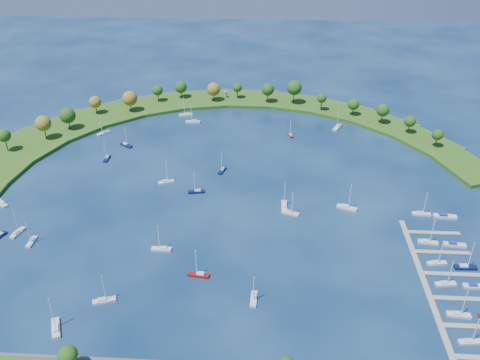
# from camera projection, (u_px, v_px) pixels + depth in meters

# --- Properties ---
(ground) EXTENTS (700.00, 700.00, 0.00)m
(ground) POSITION_uv_depth(u_px,v_px,m) (229.00, 192.00, 245.16)
(ground) COLOR #071D43
(ground) RESTS_ON ground
(breakwater) EXTENTS (286.74, 247.64, 2.00)m
(breakwater) POSITION_uv_depth(u_px,v_px,m) (155.00, 143.00, 288.73)
(breakwater) COLOR #305316
(breakwater) RESTS_ON ground
(breakwater_trees) EXTENTS (241.44, 91.30, 15.95)m
(breakwater_trees) POSITION_uv_depth(u_px,v_px,m) (202.00, 102.00, 315.48)
(breakwater_trees) COLOR #382314
(breakwater_trees) RESTS_ON breakwater
(harbor_tower) EXTENTS (2.60, 2.60, 4.29)m
(harbor_tower) POSITION_uv_depth(u_px,v_px,m) (225.00, 94.00, 344.26)
(harbor_tower) COLOR gray
(harbor_tower) RESTS_ON breakwater
(dock_system) EXTENTS (24.28, 82.00, 1.60)m
(dock_system) POSITION_uv_depth(u_px,v_px,m) (445.00, 286.00, 188.44)
(dock_system) COLOR gray
(dock_system) RESTS_ON ground
(moored_boat_0) EXTENTS (5.94, 9.48, 13.52)m
(moored_boat_0) POSITION_uv_depth(u_px,v_px,m) (56.00, 328.00, 169.99)
(moored_boat_0) COLOR silver
(moored_boat_0) RESTS_ON ground
(moored_boat_1) EXTENTS (8.26, 7.50, 12.85)m
(moored_boat_1) POSITION_uv_depth(u_px,v_px,m) (1.00, 203.00, 235.49)
(moored_boat_1) COLOR silver
(moored_boat_1) RESTS_ON ground
(moored_boat_2) EXTENTS (8.57, 3.41, 12.25)m
(moored_boat_2) POSITION_uv_depth(u_px,v_px,m) (199.00, 274.00, 193.05)
(moored_boat_2) COLOR maroon
(moored_boat_2) RESTS_ON ground
(moored_boat_3) EXTENTS (4.25, 8.27, 11.71)m
(moored_boat_3) POSITION_uv_depth(u_px,v_px,m) (17.00, 232.00, 215.96)
(moored_boat_3) COLOR silver
(moored_boat_3) RESTS_ON ground
(moored_boat_4) EXTENTS (7.96, 6.44, 11.90)m
(moored_boat_4) POSITION_uv_depth(u_px,v_px,m) (126.00, 145.00, 286.71)
(moored_boat_4) COLOR #09113E
(moored_boat_4) RESTS_ON ground
(moored_boat_5) EXTENTS (3.84, 6.70, 9.51)m
(moored_boat_5) POSITION_uv_depth(u_px,v_px,m) (290.00, 135.00, 298.11)
(moored_boat_5) COLOR maroon
(moored_boat_5) RESTS_ON ground
(moored_boat_6) EXTENTS (8.94, 4.30, 12.67)m
(moored_boat_6) POSITION_uv_depth(u_px,v_px,m) (186.00, 114.00, 323.59)
(moored_boat_6) COLOR silver
(moored_boat_6) RESTS_ON ground
(moored_boat_7) EXTENTS (6.96, 7.48, 11.75)m
(moored_boat_7) POSITION_uv_depth(u_px,v_px,m) (103.00, 133.00, 300.35)
(moored_boat_7) COLOR silver
(moored_boat_7) RESTS_ON ground
(moored_boat_8) EXTENTS (8.23, 2.42, 12.04)m
(moored_boat_8) POSITION_uv_depth(u_px,v_px,m) (162.00, 248.00, 206.48)
(moored_boat_8) COLOR silver
(moored_boat_8) RESTS_ON ground
(moored_boat_9) EXTENTS (8.87, 2.76, 12.92)m
(moored_boat_9) POSITION_uv_depth(u_px,v_px,m) (193.00, 121.00, 314.28)
(moored_boat_9) COLOR silver
(moored_boat_9) RESTS_ON ground
(moored_boat_11) EXTENTS (8.09, 5.20, 11.58)m
(moored_boat_11) POSITION_uv_depth(u_px,v_px,m) (166.00, 181.00, 252.14)
(moored_boat_11) COLOR silver
(moored_boat_11) RESTS_ON ground
(moored_boat_12) EXTENTS (9.52, 5.62, 13.52)m
(moored_boat_12) POSITION_uv_depth(u_px,v_px,m) (347.00, 207.00, 232.25)
(moored_boat_12) COLOR silver
(moored_boat_12) RESTS_ON ground
(moored_boat_13) EXTENTS (2.33, 7.57, 11.04)m
(moored_boat_13) POSITION_uv_depth(u_px,v_px,m) (32.00, 241.00, 210.72)
(moored_boat_13) COLOR silver
(moored_boat_13) RESTS_ON ground
(moored_boat_14) EXTENTS (2.48, 8.78, 12.89)m
(moored_boat_14) POSITION_uv_depth(u_px,v_px,m) (284.00, 205.00, 233.49)
(moored_boat_14) COLOR silver
(moored_boat_14) RESTS_ON ground
(moored_boat_15) EXTENTS (2.14, 7.59, 11.15)m
(moored_boat_15) POSITION_uv_depth(u_px,v_px,m) (107.00, 158.00, 273.22)
(moored_boat_15) COLOR #09113E
(moored_boat_15) RESTS_ON ground
(moored_boat_16) EXTENTS (8.24, 4.45, 11.67)m
(moored_boat_16) POSITION_uv_depth(u_px,v_px,m) (290.00, 212.00, 228.71)
(moored_boat_16) COLOR silver
(moored_boat_16) RESTS_ON ground
(moored_boat_17) EXTENTS (6.49, 9.29, 13.43)m
(moored_boat_17) POSITION_uv_depth(u_px,v_px,m) (337.00, 127.00, 307.15)
(moored_boat_17) COLOR silver
(moored_boat_17) RESTS_ON ground
(moored_boat_18) EXTENTS (8.54, 4.92, 12.12)m
(moored_boat_18) POSITION_uv_depth(u_px,v_px,m) (104.00, 300.00, 181.26)
(moored_boat_18) COLOR silver
(moored_boat_18) RESTS_ON ground
(moored_boat_19) EXTENTS (2.59, 8.01, 11.63)m
(moored_boat_19) POSITION_uv_depth(u_px,v_px,m) (254.00, 298.00, 182.02)
(moored_boat_19) COLOR silver
(moored_boat_19) RESTS_ON ground
(moored_boat_20) EXTENTS (8.16, 3.45, 11.62)m
(moored_boat_20) POSITION_uv_depth(u_px,v_px,m) (196.00, 191.00, 244.29)
(moored_boat_20) COLOR #09113E
(moored_boat_20) RESTS_ON ground
(moored_boat_21) EXTENTS (3.90, 7.50, 10.62)m
(moored_boat_21) POSITION_uv_depth(u_px,v_px,m) (222.00, 170.00, 261.95)
(moored_boat_21) COLOR #09113E
(moored_boat_21) RESTS_ON ground
(docked_boat_0) EXTENTS (7.62, 2.80, 10.95)m
(docked_boat_0) POSITION_uv_depth(u_px,v_px,m) (470.00, 341.00, 165.16)
(docked_boat_0) COLOR silver
(docked_boat_0) RESTS_ON ground
(docked_boat_2) EXTENTS (8.36, 3.08, 12.02)m
(docked_boat_2) POSITION_uv_depth(u_px,v_px,m) (459.00, 314.00, 175.30)
(docked_boat_2) COLOR silver
(docked_boat_2) RESTS_ON ground
(docked_boat_4) EXTENTS (8.07, 3.27, 11.53)m
(docked_boat_4) POSITION_uv_depth(u_px,v_px,m) (446.00, 283.00, 188.73)
(docked_boat_4) COLOR silver
(docked_boat_4) RESTS_ON ground
(docked_boat_5) EXTENTS (8.63, 2.53, 1.75)m
(docked_boat_5) POSITION_uv_depth(u_px,v_px,m) (475.00, 286.00, 187.71)
(docked_boat_5) COLOR silver
(docked_boat_5) RESTS_ON ground
(docked_boat_6) EXTENTS (7.88, 3.28, 11.24)m
(docked_boat_6) POSITION_uv_depth(u_px,v_px,m) (437.00, 262.00, 198.99)
(docked_boat_6) COLOR silver
(docked_boat_6) RESTS_ON ground
(docked_boat_7) EXTENTS (8.71, 2.70, 12.70)m
(docked_boat_7) POSITION_uv_depth(u_px,v_px,m) (466.00, 267.00, 196.74)
(docked_boat_7) COLOR #09113E
(docked_boat_7) RESTS_ON ground
(docked_boat_8) EXTENTS (8.43, 3.40, 12.04)m
(docked_boat_8) POSITION_uv_depth(u_px,v_px,m) (428.00, 242.00, 210.31)
(docked_boat_8) COLOR silver
(docked_boat_8) RESTS_ON ground
(docked_boat_9) EXTENTS (9.30, 3.49, 1.85)m
(docked_boat_9) POSITION_uv_depth(u_px,v_px,m) (454.00, 245.00, 208.96)
(docked_boat_9) COLOR silver
(docked_boat_9) RESTS_ON ground
(docked_boat_10) EXTENTS (8.23, 2.64, 11.95)m
(docked_boat_10) POSITION_uv_depth(u_px,v_px,m) (421.00, 213.00, 228.04)
(docked_boat_10) COLOR silver
(docked_boat_10) RESTS_ON ground
(docked_boat_11) EXTENTS (10.14, 3.42, 2.04)m
(docked_boat_11) POSITION_uv_depth(u_px,v_px,m) (445.00, 216.00, 226.32)
(docked_boat_11) COLOR silver
(docked_boat_11) RESTS_ON ground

